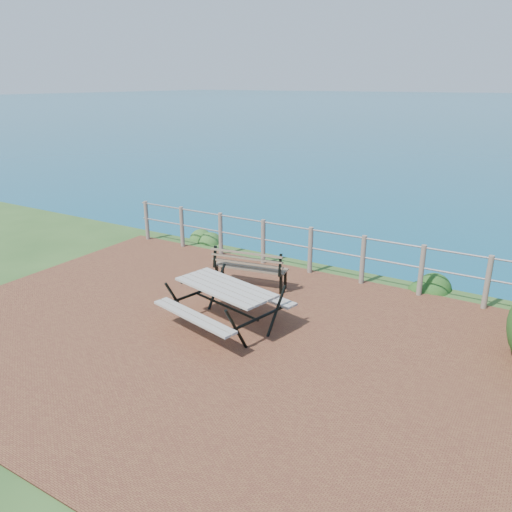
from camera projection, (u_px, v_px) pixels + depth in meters
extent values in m
cube|color=brown|center=(220.00, 338.00, 7.96)|extent=(10.00, 7.00, 0.12)
cylinder|color=#6B5B4C|center=(147.00, 220.00, 12.73)|extent=(0.10, 0.10, 1.00)
cylinder|color=#6B5B4C|center=(182.00, 227.00, 12.18)|extent=(0.10, 0.10, 1.00)
cylinder|color=#6B5B4C|center=(221.00, 234.00, 11.62)|extent=(0.10, 0.10, 1.00)
cylinder|color=#6B5B4C|center=(263.00, 242.00, 11.06)|extent=(0.10, 0.10, 1.00)
cylinder|color=#6B5B4C|center=(310.00, 250.00, 10.50)|extent=(0.10, 0.10, 1.00)
cylinder|color=#6B5B4C|center=(363.00, 260.00, 9.94)|extent=(0.10, 0.10, 1.00)
cylinder|color=#6B5B4C|center=(421.00, 270.00, 9.38)|extent=(0.10, 0.10, 1.00)
cylinder|color=#6B5B4C|center=(488.00, 282.00, 8.82)|extent=(0.10, 0.10, 1.00)
cylinder|color=slate|center=(311.00, 230.00, 10.35)|extent=(9.40, 0.04, 0.04)
cylinder|color=slate|center=(310.00, 248.00, 10.48)|extent=(9.40, 0.04, 0.04)
cube|color=#A39E92|center=(225.00, 287.00, 8.07)|extent=(1.85, 1.09, 0.04)
cube|color=#A39E92|center=(226.00, 303.00, 8.16)|extent=(1.75, 0.64, 0.04)
cube|color=#A39E92|center=(226.00, 303.00, 8.16)|extent=(1.75, 0.64, 0.04)
cylinder|color=black|center=(226.00, 306.00, 8.18)|extent=(1.46, 0.38, 0.04)
cube|color=brown|center=(251.00, 267.00, 9.81)|extent=(1.50, 0.61, 0.03)
cube|color=brown|center=(251.00, 255.00, 9.73)|extent=(1.46, 0.36, 0.33)
cube|color=black|center=(251.00, 277.00, 9.88)|extent=(0.05, 0.06, 0.40)
cube|color=black|center=(251.00, 277.00, 9.88)|extent=(0.05, 0.06, 0.40)
cube|color=black|center=(251.00, 277.00, 9.88)|extent=(0.05, 0.06, 0.40)
cube|color=black|center=(251.00, 277.00, 9.88)|extent=(0.05, 0.06, 0.40)
ellipsoid|color=#305A21|center=(207.00, 240.00, 12.91)|extent=(0.69, 0.69, 0.40)
ellipsoid|color=#144315|center=(430.00, 291.00, 9.77)|extent=(0.70, 0.70, 0.42)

